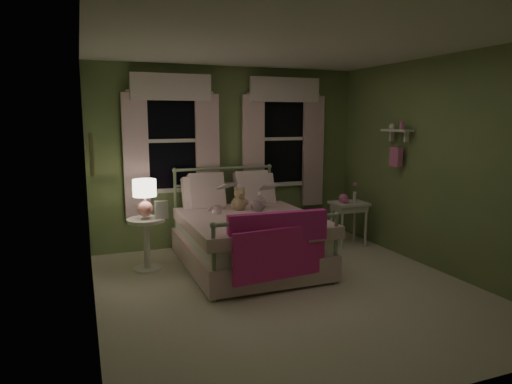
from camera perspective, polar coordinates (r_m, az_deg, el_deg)
name	(u,v)px	position (r m, az deg, el deg)	size (l,w,h in m)	color
room_shell	(290,172)	(4.82, 4.28, 2.51)	(4.20, 4.20, 4.20)	silver
bed	(246,236)	(5.82, -1.24, -5.48)	(1.58, 2.04, 1.18)	white
pink_throw	(279,238)	(4.84, 2.90, -5.76)	(1.10, 0.22, 0.71)	#E32C9A
child_left	(215,190)	(6.02, -5.13, 0.28)	(0.26, 0.17, 0.72)	#F7D1DD
child_right	(255,185)	(6.19, -0.14, 0.83)	(0.38, 0.29, 0.78)	#F7D1DD
book_left	(221,190)	(5.78, -4.45, 0.24)	(0.20, 0.27, 0.03)	beige
book_right	(262,191)	(5.97, 0.71, 0.14)	(0.20, 0.27, 0.02)	beige
teddy_bear	(239,201)	(5.98, -2.11, -1.09)	(0.24, 0.20, 0.33)	tan
nightstand_left	(146,237)	(5.78, -13.54, -5.48)	(0.46, 0.46, 0.65)	white
table_lamp	(145,194)	(5.67, -13.75, -0.24)	(0.28, 0.28, 0.46)	pink
book_nightstand	(155,219)	(5.66, -12.52, -3.26)	(0.16, 0.22, 0.02)	beige
nightstand_right	(349,209)	(6.81, 11.54, -2.07)	(0.50, 0.40, 0.64)	white
pink_toy	(344,199)	(6.73, 10.89, -0.82)	(0.14, 0.19, 0.14)	pink
bud_vase	(355,192)	(6.88, 12.22, 0.04)	(0.06, 0.06, 0.28)	white
window_left	(172,136)	(6.47, -10.44, 6.95)	(1.34, 0.13, 1.96)	black
window_right	(284,134)	(6.99, 3.49, 7.24)	(1.34, 0.13, 1.96)	black
wall_shelf	(396,144)	(6.40, 17.15, 5.79)	(0.15, 0.50, 0.60)	white
framed_picture	(91,154)	(4.94, -19.88, 4.48)	(0.03, 0.32, 0.42)	beige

